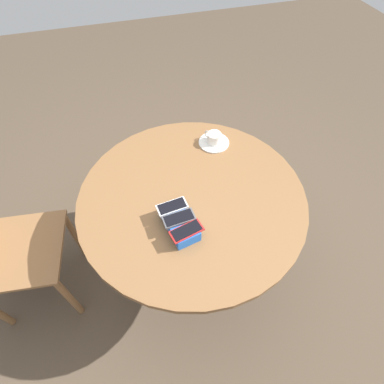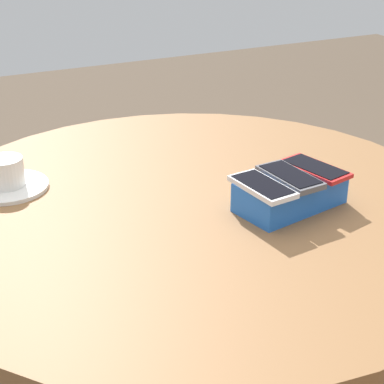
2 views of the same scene
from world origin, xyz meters
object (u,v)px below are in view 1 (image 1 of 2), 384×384
object	(u,v)px
phone_red	(187,231)
phone_white	(172,206)
chair_near_window	(6,252)
phone_gray	(179,218)
round_table	(192,208)
coffee_cup	(214,138)
phone_box	(179,223)
saucer	(214,143)

from	to	relation	value
phone_red	phone_white	xyz separation A→B (m)	(0.14, 0.03, 0.00)
chair_near_window	phone_gray	bearing A→B (deg)	-107.57
round_table	coffee_cup	distance (m)	0.41
coffee_cup	chair_near_window	size ratio (longest dim) A/B	0.11
phone_box	saucer	size ratio (longest dim) A/B	1.33
phone_box	round_table	bearing A→B (deg)	-33.33
phone_red	phone_box	bearing A→B (deg)	13.17
phone_white	coffee_cup	xyz separation A→B (m)	(0.40, -0.33, -0.02)
phone_white	coffee_cup	distance (m)	0.53
phone_gray	saucer	world-z (taller)	phone_gray
phone_red	coffee_cup	bearing A→B (deg)	-29.53
phone_red	chair_near_window	size ratio (longest dim) A/B	0.18
phone_white	saucer	size ratio (longest dim) A/B	0.83
phone_box	phone_gray	distance (m)	0.04
saucer	coffee_cup	distance (m)	0.03
phone_gray	chair_near_window	distance (m)	0.98
phone_gray	phone_white	size ratio (longest dim) A/B	1.01
round_table	phone_gray	world-z (taller)	phone_gray
round_table	chair_near_window	xyz separation A→B (m)	(0.12, 0.98, -0.17)
round_table	coffee_cup	xyz separation A→B (m)	(0.32, -0.22, 0.15)
round_table	phone_red	distance (m)	0.30
round_table	saucer	size ratio (longest dim) A/B	6.50
phone_red	saucer	xyz separation A→B (m)	(0.54, -0.31, -0.06)
phone_white	chair_near_window	size ratio (longest dim) A/B	0.16
phone_gray	phone_white	world-z (taller)	phone_gray
phone_white	phone_gray	bearing A→B (deg)	-169.35
phone_box	phone_red	xyz separation A→B (m)	(-0.07, -0.02, 0.03)
phone_gray	saucer	size ratio (longest dim) A/B	0.84
phone_white	round_table	bearing A→B (deg)	-53.43
coffee_cup	phone_red	bearing A→B (deg)	150.47
saucer	phone_red	bearing A→B (deg)	150.26
round_table	phone_gray	xyz separation A→B (m)	(-0.16, 0.10, 0.18)
round_table	phone_white	distance (m)	0.23
phone_white	chair_near_window	xyz separation A→B (m)	(0.21, 0.86, -0.35)
phone_red	coffee_cup	size ratio (longest dim) A/B	1.55
phone_white	coffee_cup	size ratio (longest dim) A/B	1.46
phone_box	phone_white	xyz separation A→B (m)	(0.07, 0.01, 0.03)
phone_box	phone_gray	world-z (taller)	phone_gray
phone_red	coffee_cup	xyz separation A→B (m)	(0.54, -0.31, -0.02)
phone_red	phone_gray	size ratio (longest dim) A/B	1.05
phone_box	coffee_cup	world-z (taller)	coffee_cup
round_table	phone_white	xyz separation A→B (m)	(-0.09, 0.12, 0.18)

